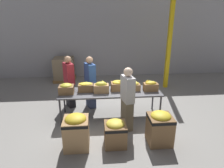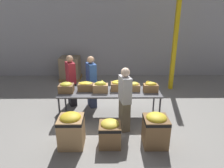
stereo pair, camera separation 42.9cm
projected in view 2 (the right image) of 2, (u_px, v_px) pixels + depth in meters
The scene contains 17 objects.
ground_plane at pixel (110, 116), 6.12m from camera, with size 30.00×30.00×0.00m, color gray.
wall_back at pixel (110, 35), 9.46m from camera, with size 16.00×0.08×4.00m.
sorting_table at pixel (110, 93), 5.86m from camera, with size 2.95×0.89×0.81m.
banana_box_0 at pixel (66, 87), 5.75m from camera, with size 0.41×0.33×0.31m.
banana_box_1 at pixel (85, 86), 5.87m from camera, with size 0.43×0.30×0.28m.
banana_box_2 at pixel (101, 87), 5.75m from camera, with size 0.43×0.30×0.33m.
banana_box_3 at pixel (118, 85), 5.90m from camera, with size 0.43×0.36×0.31m.
banana_box_4 at pixel (133, 86), 5.87m from camera, with size 0.38×0.29×0.26m.
banana_box_5 at pixel (151, 87), 5.78m from camera, with size 0.41×0.29×0.30m.
volunteer_0 at pixel (92, 82), 6.50m from camera, with size 0.39×0.51×1.71m.
volunteer_1 at pixel (125, 100), 5.16m from camera, with size 0.33×0.50×1.71m.
volunteer_2 at pixel (71, 81), 6.61m from camera, with size 0.41×0.51×1.71m.
donation_bin_0 at pixel (71, 129), 4.63m from camera, with size 0.57×0.57×0.83m.
donation_bin_1 at pixel (110, 132), 4.67m from camera, with size 0.51×0.51×0.65m.
donation_bin_2 at pixel (156, 128), 4.65m from camera, with size 0.56×0.56×0.81m.
support_pillar at pixel (175, 40), 7.69m from camera, with size 0.15×0.15×4.00m.
pallet_stack_0 at pixel (70, 69), 9.35m from camera, with size 0.95×0.95×1.07m.
Camera 2 is at (0.02, -5.44, 2.97)m, focal length 32.00 mm.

